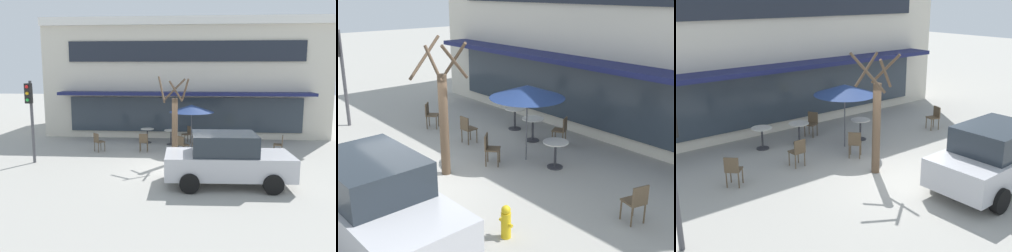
{
  "view_description": "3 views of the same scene",
  "coord_description": "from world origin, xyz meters",
  "views": [
    {
      "loc": [
        0.54,
        -13.63,
        3.89
      ],
      "look_at": [
        -0.68,
        2.68,
        1.23
      ],
      "focal_mm": 38.0,
      "sensor_mm": 36.0,
      "label": 1
    },
    {
      "loc": [
        8.67,
        -4.62,
        4.7
      ],
      "look_at": [
        -0.3,
        2.89,
        0.88
      ],
      "focal_mm": 45.0,
      "sensor_mm": 36.0,
      "label": 2
    },
    {
      "loc": [
        -8.2,
        -7.66,
        5.04
      ],
      "look_at": [
        -0.01,
        2.57,
        0.95
      ],
      "focal_mm": 45.0,
      "sensor_mm": 36.0,
      "label": 3
    }
  ],
  "objects": [
    {
      "name": "ground_plane",
      "position": [
        0.0,
        0.0,
        0.0
      ],
      "size": [
        80.0,
        80.0,
        0.0
      ],
      "primitive_type": "plane",
      "color": "#9E9B93"
    },
    {
      "name": "cafe_table_near_wall",
      "position": [
        1.32,
        3.29,
        0.52
      ],
      "size": [
        0.7,
        0.7,
        0.76
      ],
      "color": "#333338",
      "rests_on": "ground"
    },
    {
      "name": "building_facade",
      "position": [
        0.0,
        9.96,
        3.34
      ],
      "size": [
        16.03,
        9.1,
        6.67
      ],
      "color": "beige",
      "rests_on": "ground"
    },
    {
      "name": "street_tree",
      "position": [
        -0.27,
        0.78,
        1.63
      ],
      "size": [
        1.32,
        1.31,
        3.57
      ],
      "color": "brown",
      "rests_on": "ground"
    },
    {
      "name": "traffic_light_pole",
      "position": [
        -6.1,
        0.24,
        2.3
      ],
      "size": [
        0.26,
        0.43,
        3.4
      ],
      "color": "#47474C",
      "rests_on": "ground"
    },
    {
      "name": "cafe_chair_3",
      "position": [
        0.01,
        2.05,
        0.53
      ],
      "size": [
        0.57,
        0.57,
        0.89
      ],
      "color": "brown",
      "rests_on": "ground"
    },
    {
      "name": "cafe_chair_0",
      "position": [
        -1.82,
        2.55,
        0.53
      ],
      "size": [
        0.42,
        0.42,
        0.89
      ],
      "color": "brown",
      "rests_on": "ground"
    },
    {
      "name": "cafe_table_streetside",
      "position": [
        -1.92,
        4.65,
        0.52
      ],
      "size": [
        0.7,
        0.7,
        0.76
      ],
      "color": "#333338",
      "rests_on": "ground"
    },
    {
      "name": "cafe_chair_1",
      "position": [
        0.2,
        4.75,
        0.53
      ],
      "size": [
        0.54,
        0.54,
        0.89
      ],
      "color": "brown",
      "rests_on": "ground"
    },
    {
      "name": "parked_sedan",
      "position": [
        1.65,
        -1.95,
        0.88
      ],
      "size": [
        4.26,
        2.13,
        1.76
      ],
      "color": "#B7B7BC",
      "rests_on": "ground"
    },
    {
      "name": "cafe_table_by_tree",
      "position": [
        -0.65,
        4.31,
        0.52
      ],
      "size": [
        0.7,
        0.7,
        0.76
      ],
      "color": "#333338",
      "rests_on": "ground"
    },
    {
      "name": "cafe_chair_4",
      "position": [
        -3.96,
        2.47,
        0.53
      ],
      "size": [
        0.57,
        0.57,
        0.89
      ],
      "color": "brown",
      "rests_on": "ground"
    },
    {
      "name": "fire_hydrant",
      "position": [
        3.1,
        0.04,
        0.35
      ],
      "size": [
        0.36,
        0.2,
        0.71
      ],
      "color": "gold",
      "rests_on": "ground"
    },
    {
      "name": "patio_umbrella_green_folded",
      "position": [
        0.41,
        3.06,
        2.02
      ],
      "size": [
        2.1,
        2.1,
        2.2
      ],
      "color": "#4C4C51",
      "rests_on": "ground"
    },
    {
      "name": "cafe_chair_2",
      "position": [
        4.42,
        2.46,
        0.53
      ],
      "size": [
        0.49,
        0.49,
        0.89
      ],
      "color": "brown",
      "rests_on": "ground"
    }
  ]
}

